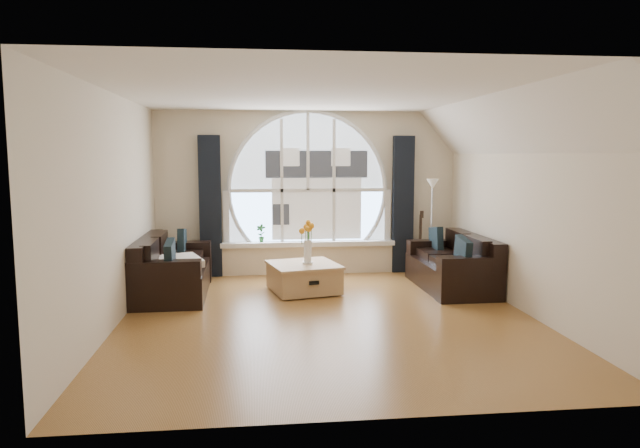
{
  "coord_description": "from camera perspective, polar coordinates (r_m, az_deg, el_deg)",
  "views": [
    {
      "loc": [
        -0.86,
        -6.8,
        1.98
      ],
      "look_at": [
        0.0,
        0.9,
        1.05
      ],
      "focal_mm": 32.28,
      "sensor_mm": 36.0,
      "label": 1
    }
  ],
  "objects": [
    {
      "name": "ground",
      "position": [
        7.14,
        0.82,
        -9.27
      ],
      "size": [
        5.0,
        5.5,
        0.01
      ],
      "primitive_type": "cube",
      "color": "brown",
      "rests_on": "ground"
    },
    {
      "name": "ceiling",
      "position": [
        6.9,
        0.85,
        12.83
      ],
      "size": [
        5.0,
        5.5,
        0.01
      ],
      "primitive_type": "cube",
      "color": "silver",
      "rests_on": "ground"
    },
    {
      "name": "wall_back",
      "position": [
        9.61,
        -1.23,
        3.09
      ],
      "size": [
        5.0,
        0.01,
        2.7
      ],
      "primitive_type": "cube",
      "color": "beige",
      "rests_on": "ground"
    },
    {
      "name": "wall_front",
      "position": [
        4.19,
        5.57,
        -1.86
      ],
      "size": [
        5.0,
        0.01,
        2.7
      ],
      "primitive_type": "cube",
      "color": "beige",
      "rests_on": "ground"
    },
    {
      "name": "wall_left",
      "position": [
        7.03,
        -19.84,
        1.29
      ],
      "size": [
        0.01,
        5.5,
        2.7
      ],
      "primitive_type": "cube",
      "color": "beige",
      "rests_on": "ground"
    },
    {
      "name": "wall_right",
      "position": [
        7.62,
        19.85,
        1.69
      ],
      "size": [
        0.01,
        5.5,
        2.7
      ],
      "primitive_type": "cube",
      "color": "beige",
      "rests_on": "ground"
    },
    {
      "name": "attic_slope",
      "position": [
        7.47,
        18.07,
        9.35
      ],
      "size": [
        0.92,
        5.5,
        0.72
      ],
      "primitive_type": "cube",
      "color": "silver",
      "rests_on": "ground"
    },
    {
      "name": "arched_window",
      "position": [
        9.57,
        -1.22,
        4.72
      ],
      "size": [
        2.6,
        0.06,
        2.15
      ],
      "primitive_type": "cube",
      "color": "silver",
      "rests_on": "wall_back"
    },
    {
      "name": "window_sill",
      "position": [
        9.61,
        -1.16,
        -1.96
      ],
      "size": [
        2.9,
        0.22,
        0.08
      ],
      "primitive_type": "cube",
      "color": "white",
      "rests_on": "wall_back"
    },
    {
      "name": "window_frame",
      "position": [
        9.54,
        -1.2,
        4.71
      ],
      "size": [
        2.76,
        0.08,
        2.15
      ],
      "primitive_type": "cube",
      "color": "white",
      "rests_on": "wall_back"
    },
    {
      "name": "neighbor_house",
      "position": [
        9.57,
        -0.31,
        3.97
      ],
      "size": [
        1.7,
        0.02,
        1.5
      ],
      "primitive_type": "cube",
      "color": "silver",
      "rests_on": "wall_back"
    },
    {
      "name": "curtain_left",
      "position": [
        9.5,
        -10.82,
        1.71
      ],
      "size": [
        0.35,
        0.12,
        2.3
      ],
      "primitive_type": "cube",
      "color": "black",
      "rests_on": "ground"
    },
    {
      "name": "curtain_right",
      "position": [
        9.79,
        8.21,
        1.91
      ],
      "size": [
        0.35,
        0.12,
        2.3
      ],
      "primitive_type": "cube",
      "color": "black",
      "rests_on": "ground"
    },
    {
      "name": "sofa_left",
      "position": [
        8.45,
        -14.33,
        -4.15
      ],
      "size": [
        0.96,
        1.87,
        0.83
      ],
      "primitive_type": "cube",
      "rotation": [
        0.0,
        0.0,
        0.02
      ],
      "color": "black",
      "rests_on": "ground"
    },
    {
      "name": "sofa_right",
      "position": [
        8.78,
        12.89,
        -3.7
      ],
      "size": [
        0.93,
        1.81,
        0.8
      ],
      "primitive_type": "cube",
      "rotation": [
        0.0,
        0.0,
        0.02
      ],
      "color": "black",
      "rests_on": "ground"
    },
    {
      "name": "coffee_chest",
      "position": [
        8.39,
        -1.62,
        -5.21
      ],
      "size": [
        1.12,
        1.12,
        0.46
      ],
      "primitive_type": "cube",
      "rotation": [
        0.0,
        0.0,
        0.23
      ],
      "color": "#A37C50",
      "rests_on": "ground"
    },
    {
      "name": "throw_blanket",
      "position": [
        8.32,
        -13.75,
        -3.6
      ],
      "size": [
        0.73,
        0.73,
        0.1
      ],
      "primitive_type": "cube",
      "rotation": [
        0.0,
        0.0,
        0.43
      ],
      "color": "silver",
      "rests_on": "sofa_left"
    },
    {
      "name": "vase_flowers",
      "position": [
        8.27,
        -1.24,
        -1.31
      ],
      "size": [
        0.24,
        0.24,
        0.7
      ],
      "primitive_type": "cube",
      "color": "white",
      "rests_on": "coffee_chest"
    },
    {
      "name": "floor_lamp",
      "position": [
        9.51,
        10.99,
        -0.41
      ],
      "size": [
        0.24,
        0.24,
        1.6
      ],
      "primitive_type": "cube",
      "color": "#B2B2B2",
      "rests_on": "ground"
    },
    {
      "name": "guitar",
      "position": [
        9.85,
        9.82,
        -1.72
      ],
      "size": [
        0.42,
        0.34,
        1.06
      ],
      "primitive_type": "cube",
      "rotation": [
        0.0,
        0.0,
        -0.32
      ],
      "color": "brown",
      "rests_on": "ground"
    },
    {
      "name": "potted_plant",
      "position": [
        9.54,
        -5.88,
        -0.91
      ],
      "size": [
        0.18,
        0.15,
        0.3
      ],
      "primitive_type": "imported",
      "rotation": [
        0.0,
        0.0,
        -0.33
      ],
      "color": "#1E6023",
      "rests_on": "window_sill"
    }
  ]
}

